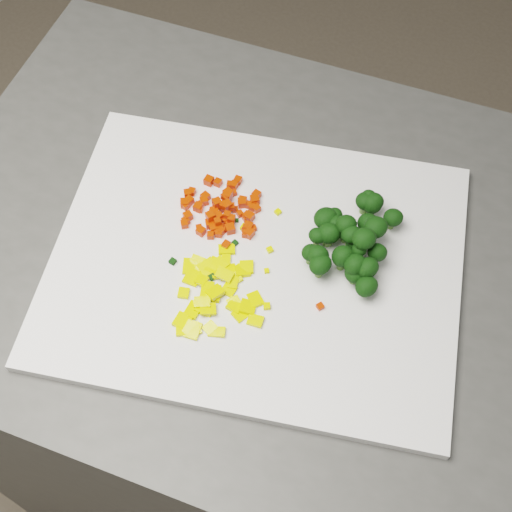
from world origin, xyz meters
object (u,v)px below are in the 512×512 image
Objects in this scene: counter_block at (274,379)px; cutting_board at (256,263)px; pepper_pile at (214,290)px; broccoli_pile at (357,237)px; carrot_pile at (223,205)px.

cutting_board is (-0.01, -0.04, 0.46)m from counter_block.
counter_block is at bearing 74.52° from cutting_board.
pepper_pile is at bearing -101.88° from counter_block.
counter_block is 7.02× the size of broccoli_pile.
pepper_pile is at bearing -56.60° from carrot_pile.
cutting_board is at bearing -136.30° from broccoli_pile.
carrot_pile reaches higher than pepper_pile.
cutting_board is 0.07m from pepper_pile.
carrot_pile is 0.86× the size of pepper_pile.
cutting_board is 3.75× the size of broccoli_pile.
broccoli_pile is (0.09, 0.08, 0.04)m from cutting_board.
carrot_pile is 0.17m from broccoli_pile.
counter_block is 8.42× the size of carrot_pile.
counter_block is 0.49m from carrot_pile.
cutting_board is at bearing 80.28° from pepper_pile.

